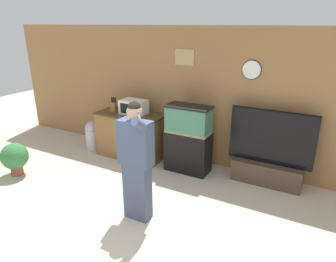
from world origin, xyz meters
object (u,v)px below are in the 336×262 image
tv_on_stand (268,163)px  potted_plant (15,157)px  knife_block (114,106)px  counter_island (131,135)px  aquarium_on_stand (188,139)px  microwave (134,107)px  person_standing (136,160)px  trash_bin (93,135)px

tv_on_stand → potted_plant: (-4.09, -1.88, -0.03)m
knife_block → potted_plant: bearing=-121.9°
counter_island → aquarium_on_stand: (1.32, -0.03, 0.17)m
microwave → potted_plant: bearing=-129.9°
microwave → aquarium_on_stand: aquarium_on_stand is taller
aquarium_on_stand → tv_on_stand: (1.40, 0.22, -0.25)m
counter_island → tv_on_stand: tv_on_stand is taller
microwave → aquarium_on_stand: bearing=-3.6°
aquarium_on_stand → tv_on_stand: tv_on_stand is taller
microwave → person_standing: size_ratio=0.30×
knife_block → aquarium_on_stand: size_ratio=0.25×
person_standing → counter_island: bearing=127.4°
person_standing → potted_plant: 2.73m
counter_island → aquarium_on_stand: 1.33m
microwave → trash_bin: size_ratio=0.78×
counter_island → potted_plant: size_ratio=2.31×
counter_island → knife_block: (-0.36, -0.05, 0.58)m
tv_on_stand → person_standing: size_ratio=0.81×
knife_block → trash_bin: size_ratio=0.48×
potted_plant → knife_block: bearing=58.1°
microwave → potted_plant: size_ratio=0.84×
tv_on_stand → potted_plant: bearing=-155.3°
aquarium_on_stand → potted_plant: aquarium_on_stand is taller
microwave → potted_plant: microwave is taller
counter_island → trash_bin: 0.95m
tv_on_stand → trash_bin: size_ratio=2.16×
microwave → counter_island: bearing=-148.9°
knife_block → aquarium_on_stand: aquarium_on_stand is taller
person_standing → aquarium_on_stand: bearing=89.3°
potted_plant → microwave: bearing=50.1°
counter_island → potted_plant: bearing=-129.2°
aquarium_on_stand → person_standing: person_standing is taller
tv_on_stand → potted_plant: 4.50m
person_standing → potted_plant: size_ratio=2.82×
microwave → knife_block: 0.44m
potted_plant → person_standing: bearing=-0.2°
potted_plant → trash_bin: bearing=74.3°
person_standing → tv_on_stand: bearing=53.0°
potted_plant → trash_bin: (0.44, 1.58, -0.02)m
counter_island → knife_block: knife_block is taller
tv_on_stand → microwave: bearing=-176.9°
tv_on_stand → trash_bin: tv_on_stand is taller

